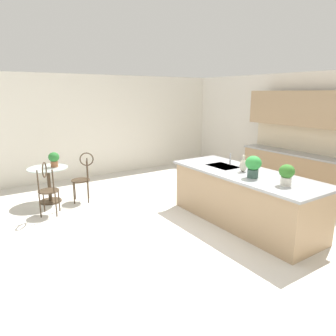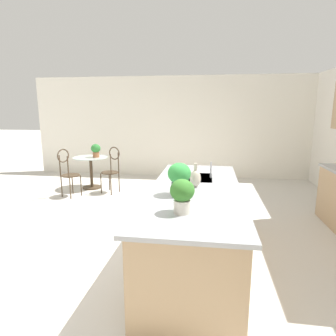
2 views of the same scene
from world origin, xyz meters
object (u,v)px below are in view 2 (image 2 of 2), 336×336
Objects in this scene: chair_by_island at (112,168)px; bistro_table at (91,169)px; potted_plant_counter_near at (179,177)px; potted_plant_on_table at (96,150)px; vase_on_counter at (195,178)px; chair_near_window at (68,171)px; potted_plant_counter_far at (182,194)px.

bistro_table is at bearing -118.11° from chair_by_island.
chair_by_island is 3.49m from potted_plant_counter_near.
vase_on_counter is at bearing 39.93° from potted_plant_on_table.
potted_plant_counter_near is (2.52, 2.61, 0.55)m from chair_near_window.
chair_near_window is at bearing -138.74° from potted_plant_counter_far.
potted_plant_counter_far is at bearing -4.56° from vase_on_counter.
chair_near_window is 3.34× the size of potted_plant_counter_far.
chair_near_window is at bearing -13.89° from bistro_table.
bistro_table is 0.78m from chair_near_window.
chair_near_window is 2.95× the size of potted_plant_counter_near.
chair_near_window is at bearing -134.01° from potted_plant_counter_near.
chair_by_island is 4.00m from potted_plant_counter_far.
vase_on_counter reaches higher than potted_plant_on_table.
chair_near_window is 3.39× the size of potted_plant_on_table.
potted_plant_on_table is at bearing -145.04° from potted_plant_counter_near.
potted_plant_counter_far reaches higher than vase_on_counter.
potted_plant_on_table is 3.99m from potted_plant_counter_near.
vase_on_counter is (2.17, 2.76, 0.46)m from chair_near_window.
chair_near_window reaches higher than bistro_table.
potted_plant_counter_far reaches higher than chair_near_window.
potted_plant_counter_near is 1.23× the size of vase_on_counter.
vase_on_counter is (2.91, 2.44, 0.11)m from potted_plant_on_table.
potted_plant_counter_near is (3.26, 2.28, 0.21)m from potted_plant_on_table.
potted_plant_on_table is 1.07× the size of vase_on_counter.
chair_near_window is 0.91m from chair_by_island.
potted_plant_counter_far is (3.82, 2.51, 0.65)m from bistro_table.
vase_on_counter reaches higher than chair_by_island.
chair_near_window is 3.67m from potted_plant_counter_near.
potted_plant_counter_far is at bearing 33.30° from bistro_table.
potted_plant_on_table is (-0.33, -0.48, 0.34)m from chair_by_island.
bistro_table is at bearing -143.44° from potted_plant_counter_near.
chair_near_window is (0.75, -0.18, 0.13)m from bistro_table.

